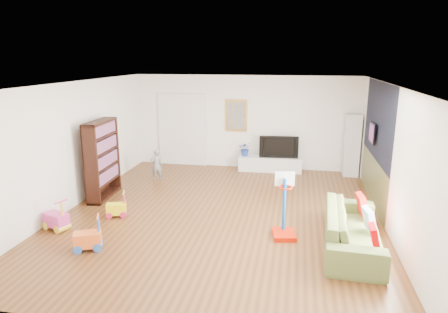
% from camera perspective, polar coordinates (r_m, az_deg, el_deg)
% --- Properties ---
extents(floor, '(6.50, 7.50, 0.00)m').
position_cam_1_polar(floor, '(8.46, -0.50, -8.23)').
color(floor, brown).
rests_on(floor, ground).
extents(ceiling, '(6.50, 7.50, 0.00)m').
position_cam_1_polar(ceiling, '(7.84, -0.54, 10.33)').
color(ceiling, white).
rests_on(ceiling, ground).
extents(wall_back, '(6.50, 0.00, 2.70)m').
position_cam_1_polar(wall_back, '(11.68, 3.02, 4.91)').
color(wall_back, white).
rests_on(wall_back, ground).
extents(wall_front, '(6.50, 0.00, 2.70)m').
position_cam_1_polar(wall_front, '(4.60, -9.64, -10.06)').
color(wall_front, silver).
rests_on(wall_front, ground).
extents(wall_left, '(0.00, 7.50, 2.70)m').
position_cam_1_polar(wall_left, '(9.22, -20.76, 1.51)').
color(wall_left, white).
rests_on(wall_left, ground).
extents(wall_right, '(0.00, 7.50, 2.70)m').
position_cam_1_polar(wall_right, '(8.09, 22.69, -0.34)').
color(wall_right, silver).
rests_on(wall_right, ground).
extents(navy_accent, '(0.01, 3.20, 1.70)m').
position_cam_1_polar(navy_accent, '(9.34, 21.17, 4.75)').
color(navy_accent, black).
rests_on(navy_accent, wall_right).
extents(olive_wainscot, '(0.01, 3.20, 1.00)m').
position_cam_1_polar(olive_wainscot, '(9.64, 20.46, -3.18)').
color(olive_wainscot, brown).
rests_on(olive_wainscot, wall_right).
extents(doorway, '(1.45, 0.06, 2.10)m').
position_cam_1_polar(doorway, '(12.08, -6.01, 3.72)').
color(doorway, white).
rests_on(doorway, ground).
extents(painting_back, '(0.62, 0.06, 0.92)m').
position_cam_1_polar(painting_back, '(11.64, 1.78, 5.89)').
color(painting_back, gold).
rests_on(painting_back, wall_back).
extents(artwork_right, '(0.04, 0.56, 0.46)m').
position_cam_1_polar(artwork_right, '(9.57, 20.43, 3.20)').
color(artwork_right, '#7F3F8C').
rests_on(artwork_right, wall_right).
extents(media_console, '(1.81, 0.50, 0.42)m').
position_cam_1_polar(media_console, '(11.55, 6.60, -1.06)').
color(media_console, silver).
rests_on(media_console, ground).
extents(tall_cabinet, '(0.40, 0.40, 1.72)m').
position_cam_1_polar(tall_cabinet, '(11.45, 17.82, 1.55)').
color(tall_cabinet, silver).
rests_on(tall_cabinet, ground).
extents(bookshelf, '(0.39, 1.25, 1.81)m').
position_cam_1_polar(bookshelf, '(9.62, -16.99, -0.41)').
color(bookshelf, black).
rests_on(bookshelf, ground).
extents(sofa, '(1.05, 2.37, 0.68)m').
position_cam_1_polar(sofa, '(7.31, 17.92, -9.80)').
color(sofa, '#5E6E36').
rests_on(sofa, ground).
extents(basketball_hoop, '(0.49, 0.56, 1.20)m').
position_cam_1_polar(basketball_hoop, '(7.32, 8.72, -7.02)').
color(basketball_hoop, '#C21801').
rests_on(basketball_hoop, ground).
extents(ride_on_yellow, '(0.45, 0.36, 0.52)m').
position_cam_1_polar(ride_on_yellow, '(8.54, -15.17, -6.64)').
color(ride_on_yellow, yellow).
rests_on(ride_on_yellow, ground).
extents(ride_on_orange, '(0.52, 0.44, 0.60)m').
position_cam_1_polar(ride_on_orange, '(7.27, -18.97, -10.37)').
color(ride_on_orange, orange).
rests_on(ride_on_orange, ground).
extents(ride_on_pink, '(0.53, 0.42, 0.61)m').
position_cam_1_polar(ride_on_pink, '(8.29, -22.91, -7.61)').
color(ride_on_pink, '#D1368D').
rests_on(ride_on_pink, ground).
extents(child, '(0.37, 0.33, 0.85)m').
position_cam_1_polar(child, '(10.70, -9.62, -1.21)').
color(child, gray).
rests_on(child, ground).
extents(tv, '(1.10, 0.21, 0.63)m').
position_cam_1_polar(tv, '(11.44, 7.82, 1.46)').
color(tv, black).
rests_on(tv, media_console).
extents(vase_plant, '(0.42, 0.37, 0.42)m').
position_cam_1_polar(vase_plant, '(11.52, 3.08, 1.14)').
color(vase_plant, '#203D93').
rests_on(vase_plant, media_console).
extents(pillow_left, '(0.10, 0.35, 0.34)m').
position_cam_1_polar(pillow_left, '(6.66, 20.68, -10.63)').
color(pillow_left, '#BF0005').
rests_on(pillow_left, sofa).
extents(pillow_center, '(0.16, 0.39, 0.38)m').
position_cam_1_polar(pillow_center, '(7.28, 20.02, -8.42)').
color(pillow_center, white).
rests_on(pillow_center, sofa).
extents(pillow_right, '(0.14, 0.42, 0.41)m').
position_cam_1_polar(pillow_right, '(7.88, 19.13, -6.60)').
color(pillow_right, red).
rests_on(pillow_right, sofa).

